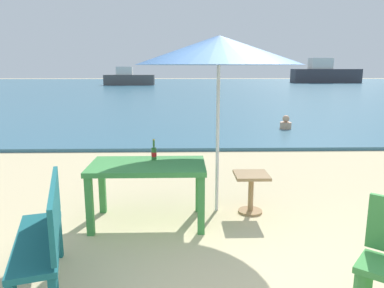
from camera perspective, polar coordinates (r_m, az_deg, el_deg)
name	(u,v)px	position (r m, az deg, el deg)	size (l,w,h in m)	color
ground_plane	(260,267)	(3.85, 10.50, -18.16)	(120.00, 120.00, 0.00)	beige
sea_water	(191,88)	(33.32, -0.16, 8.64)	(120.00, 50.00, 0.08)	#386B84
picnic_table_green	(148,172)	(4.54, -6.88, -4.39)	(1.40, 0.80, 0.76)	#3D8C42
beer_bottle_amber	(154,152)	(4.68, -5.91, -1.32)	(0.07, 0.07, 0.26)	#2D662D
patio_umbrella	(219,50)	(4.74, 4.18, 14.28)	(2.10, 2.10, 2.30)	silver
side_table_wood	(251,187)	(4.97, 9.12, -6.62)	(0.44, 0.44, 0.54)	#9E7A51
bench_teal_center	(45,231)	(3.46, -21.78, -12.40)	(0.69, 1.25, 0.95)	#196066
swimmer_person	(286,123)	(11.48, 14.31, 3.10)	(0.34, 0.34, 0.41)	tan
boat_fishing_trawler	(129,78)	(38.86, -9.78, 9.97)	(5.08, 1.38, 1.85)	#4C4C4C
boat_sailboat	(325,74)	(46.62, 19.88, 10.17)	(7.78, 2.12, 2.83)	#38383F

